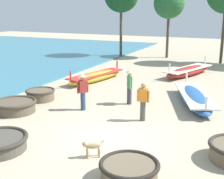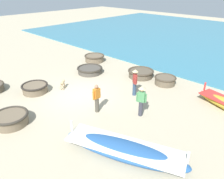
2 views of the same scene
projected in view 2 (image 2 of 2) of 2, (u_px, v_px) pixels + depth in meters
The scene contains 12 objects.
ground_plane at pixel (79, 95), 13.43m from camera, with size 80.00×80.00×0.00m, color tan.
coracle_beside_post at pixel (90, 70), 16.57m from camera, with size 1.93×1.93×0.48m.
coracle_far_left at pixel (35, 88), 13.64m from camera, with size 1.63×1.63×0.54m.
coracle_upturned at pixel (94, 58), 19.03m from camera, with size 1.73×1.73×0.58m.
coracle_front_right at pixel (11, 119), 10.53m from camera, with size 1.71×1.71×0.56m.
coracle_tilted at pixel (141, 73), 15.89m from camera, with size 1.88×1.88×0.53m.
coracle_center at pixel (165, 80), 14.73m from camera, with size 1.46×1.46×0.54m.
long_boat_ochre_hull at pixel (124, 150), 8.58m from camera, with size 2.91×5.22×1.02m.
fisherman_by_coracle at pixel (97, 98), 11.33m from camera, with size 0.53×0.22×1.57m.
fisherman_standing_left at pixel (135, 81), 13.00m from camera, with size 0.39×0.42×1.67m.
fisherman_crouching at pixel (141, 99), 10.94m from camera, with size 0.36×0.49×1.67m.
dog at pixel (63, 83), 14.10m from camera, with size 0.57×0.49×0.55m.
Camera 2 is at (7.13, 9.77, 6.20)m, focal length 35.00 mm.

